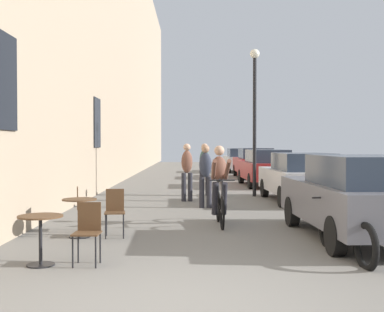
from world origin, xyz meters
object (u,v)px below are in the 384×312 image
object	(u,v)px
parked_car_fifth	(241,160)
parked_car_third	(267,167)
cafe_chair_near_toward_street	(90,229)
cyclist_on_bicycle	(221,187)
pedestrian_near	(207,172)
cafe_chair_mid_toward_wall	(117,209)
street_lamp	(256,103)
parked_car_fourth	(256,162)
parked_car_nearest	(359,196)
pedestrian_far	(206,166)
cafe_chair_mid_toward_street	(85,205)
cafe_table_near	(42,229)
parked_car_second	(301,177)
cafe_table_mid	(81,209)
pedestrian_mid	(189,169)
parked_motorcycle	(348,231)

from	to	relation	value
parked_car_fifth	parked_car_third	bearing A→B (deg)	-89.71
cafe_chair_near_toward_street	cyclist_on_bicycle	world-z (taller)	cyclist_on_bicycle
pedestrian_near	parked_car_third	world-z (taller)	pedestrian_near
cafe_chair_mid_toward_wall	street_lamp	world-z (taller)	street_lamp
cafe_chair_mid_toward_wall	parked_car_fourth	world-z (taller)	parked_car_fourth
parked_car_nearest	cafe_chair_mid_toward_wall	bearing A→B (deg)	176.17
pedestrian_far	parked_car_fourth	distance (m)	9.49
cafe_chair_mid_toward_street	parked_car_fifth	bearing A→B (deg)	76.52
cafe_chair_near_toward_street	cyclist_on_bicycle	bearing A→B (deg)	59.95
street_lamp	parked_car_third	bearing A→B (deg)	76.75
pedestrian_near	parked_car_nearest	size ratio (longest dim) A/B	0.39
pedestrian_near	parked_car_fifth	size ratio (longest dim) A/B	0.41
cafe_chair_mid_toward_street	pedestrian_far	bearing A→B (deg)	69.70
cafe_chair_mid_toward_street	street_lamp	size ratio (longest dim) A/B	0.18
street_lamp	parked_car_fifth	size ratio (longest dim) A/B	1.16
cafe_table_near	cafe_chair_mid_toward_wall	world-z (taller)	cafe_chair_mid_toward_wall
cafe_table_near	parked_car_second	size ratio (longest dim) A/B	0.17
cafe_table_near	pedestrian_far	world-z (taller)	pedestrian_far
cafe_table_mid	cafe_chair_mid_toward_street	size ratio (longest dim) A/B	0.81
street_lamp	parked_car_nearest	distance (m)	8.00
pedestrian_near	parked_car_second	size ratio (longest dim) A/B	0.41
cafe_chair_mid_toward_street	parked_car_second	world-z (taller)	parked_car_second
cafe_chair_mid_toward_wall	cyclist_on_bicycle	bearing A→B (deg)	35.35
parked_car_fourth	pedestrian_mid	bearing A→B (deg)	-107.45
pedestrian_mid	parked_car_third	bearing A→B (deg)	59.98
pedestrian_near	parked_car_fourth	world-z (taller)	pedestrian_near
parked_car_nearest	parked_car_fourth	xyz separation A→B (m)	(0.22, 16.94, 0.00)
cafe_table_near	parked_car_nearest	size ratio (longest dim) A/B	0.16
cafe_chair_near_toward_street	parked_car_fifth	size ratio (longest dim) A/B	0.21
pedestrian_far	parked_car_nearest	distance (m)	8.29
cafe_table_near	cafe_chair_near_toward_street	distance (m)	0.67
parked_car_third	parked_motorcycle	xyz separation A→B (m)	(-0.69, -13.15, -0.38)
cafe_chair_mid_toward_wall	pedestrian_far	world-z (taller)	pedestrian_far
street_lamp	cafe_table_near	bearing A→B (deg)	-113.95
cafe_chair_near_toward_street	parked_car_fifth	bearing A→B (deg)	79.50
cafe_chair_near_toward_street	parked_car_second	world-z (taller)	parked_car_second
pedestrian_mid	parked_car_nearest	distance (m)	6.94
cafe_chair_near_toward_street	cafe_chair_mid_toward_street	xyz separation A→B (m)	(-0.67, 2.74, 0.00)
cafe_chair_mid_toward_street	street_lamp	bearing A→B (deg)	57.78
cyclist_on_bicycle	cafe_chair_near_toward_street	bearing A→B (deg)	-120.05
parked_car_third	parked_car_fifth	bearing A→B (deg)	90.29
pedestrian_far	parked_car_third	xyz separation A→B (m)	(2.63, 3.85, -0.21)
cafe_chair_mid_toward_wall	street_lamp	xyz separation A→B (m)	(3.54, 7.31, 2.59)
parked_car_second	parked_car_fifth	distance (m)	16.48
pedestrian_mid	parked_motorcycle	size ratio (longest dim) A/B	0.82
cafe_chair_mid_toward_street	parked_car_second	bearing A→B (deg)	43.26
pedestrian_mid	pedestrian_far	size ratio (longest dim) A/B	0.99
pedestrian_far	parked_car_second	distance (m)	3.42
pedestrian_near	pedestrian_mid	xyz separation A→B (m)	(-0.52, 1.62, 0.02)
cafe_table_mid	street_lamp	bearing A→B (deg)	60.47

